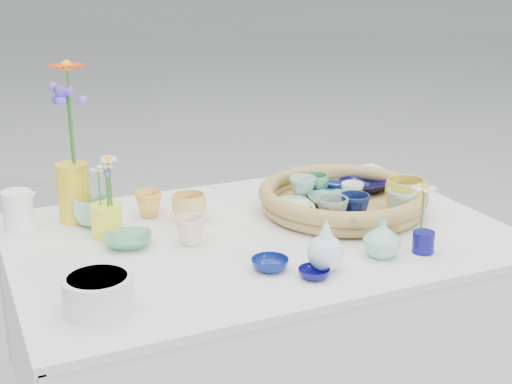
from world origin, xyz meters
name	(u,v)px	position (x,y,z in m)	size (l,w,h in m)	color
wicker_tray	(342,198)	(0.28, 0.05, 0.80)	(0.47, 0.47, 0.08)	brown
tray_ceramic_0	(326,189)	(0.29, 0.15, 0.80)	(0.10, 0.10, 0.03)	navy
tray_ceramic_1	(363,186)	(0.40, 0.13, 0.80)	(0.14, 0.14, 0.03)	black
tray_ceramic_2	(405,195)	(0.42, -0.05, 0.83)	(0.11, 0.11, 0.09)	gold
tray_ceramic_3	(331,201)	(0.25, 0.05, 0.80)	(0.13, 0.13, 0.03)	#4C9770
tray_ceramic_4	(332,212)	(0.17, -0.08, 0.82)	(0.08, 0.08, 0.08)	slate
tray_ceramic_5	(292,206)	(0.13, 0.07, 0.80)	(0.11, 0.11, 0.03)	#85CEC6
tray_ceramic_6	(303,189)	(0.20, 0.13, 0.82)	(0.08, 0.08, 0.07)	#9ACEBB
tray_ceramic_7	(352,193)	(0.31, 0.06, 0.81)	(0.06, 0.06, 0.06)	white
tray_ceramic_8	(336,183)	(0.35, 0.21, 0.80)	(0.10, 0.10, 0.03)	#A1D3FF
tray_ceramic_9	(355,208)	(0.24, -0.07, 0.82)	(0.08, 0.08, 0.07)	#0E1A45
tray_ceramic_10	(295,210)	(0.12, 0.04, 0.80)	(0.11, 0.11, 0.03)	#FFDD70
tray_ceramic_11	(401,203)	(0.38, -0.09, 0.82)	(0.08, 0.08, 0.07)	#A1D1C4
tray_ceramic_12	(316,184)	(0.26, 0.17, 0.81)	(0.07, 0.07, 0.06)	#509E60
loose_ceramic_0	(149,204)	(-0.23, 0.24, 0.80)	(0.08, 0.08, 0.07)	#F0B943
loose_ceramic_1	(189,207)	(-0.14, 0.16, 0.80)	(0.10, 0.10, 0.08)	#E6C066
loose_ceramic_2	(128,240)	(-0.34, 0.05, 0.78)	(0.12, 0.12, 0.03)	#4E936A
loose_ceramic_3	(190,230)	(-0.19, 0.00, 0.80)	(0.08, 0.08, 0.07)	beige
loose_ceramic_4	(270,264)	(-0.07, -0.22, 0.78)	(0.09, 0.09, 0.03)	navy
loose_ceramic_5	(92,211)	(-0.39, 0.23, 0.80)	(0.10, 0.10, 0.08)	#A6D7C2
loose_ceramic_6	(314,273)	(0.00, -0.30, 0.78)	(0.07, 0.07, 0.02)	#0B0B56
fluted_bowl	(98,294)	(-0.48, -0.26, 0.80)	(0.15, 0.15, 0.08)	silver
bud_vase_paleblue	(326,244)	(0.04, -0.27, 0.83)	(0.08, 0.08, 0.13)	#C7E9F5
bud_vase_seafoam	(382,238)	(0.20, -0.26, 0.81)	(0.09, 0.09, 0.09)	#86CCB4
bud_vase_cobalt	(423,242)	(0.31, -0.28, 0.79)	(0.05, 0.05, 0.05)	#0E0A65
single_daisy	(423,210)	(0.31, -0.27, 0.87)	(0.07, 0.07, 0.13)	white
tall_vase_yellow	(73,193)	(-0.42, 0.28, 0.85)	(0.09, 0.09, 0.16)	yellow
gerbera	(71,116)	(-0.41, 0.28, 1.06)	(0.11, 0.11, 0.28)	#F14205
hydrangea	(70,130)	(-0.41, 0.30, 1.01)	(0.07, 0.07, 0.25)	#3D37BC
white_pitcher	(18,210)	(-0.57, 0.28, 0.82)	(0.11, 0.08, 0.10)	white
daisy_cup	(107,220)	(-0.37, 0.14, 0.81)	(0.08, 0.08, 0.08)	#F7FF2C
daisy_posy	(105,182)	(-0.37, 0.13, 0.91)	(0.07, 0.07, 0.13)	white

